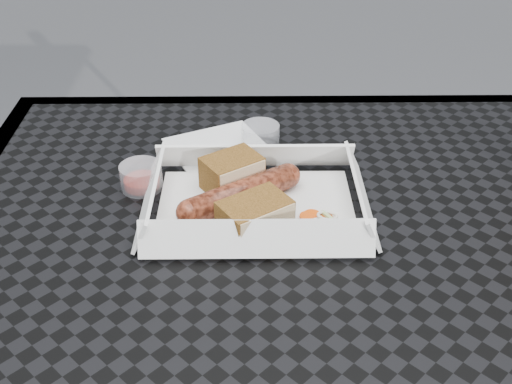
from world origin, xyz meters
TOP-DOWN VIEW (x-y plane):
  - patio_table at (0.00, 0.00)m, footprint 0.80×0.80m
  - food_tray at (-0.05, 0.10)m, footprint 0.22×0.15m
  - bratwurst at (-0.06, 0.10)m, footprint 0.14×0.10m
  - bread_near at (-0.07, 0.14)m, footprint 0.08×0.07m
  - bread_far at (-0.05, 0.06)m, footprint 0.09×0.08m
  - veg_garnish at (0.03, 0.06)m, footprint 0.03×0.03m
  - napkin at (-0.09, 0.24)m, footprint 0.16×0.16m
  - condiment_cup_sauce at (-0.18, 0.15)m, footprint 0.05×0.05m
  - condiment_cup_empty at (-0.04, 0.25)m, footprint 0.05×0.05m

SIDE VIEW (x-z plane):
  - patio_table at x=0.00m, z-range 0.30..1.04m
  - napkin at x=-0.09m, z-range 0.74..0.75m
  - food_tray at x=-0.05m, z-range 0.74..0.75m
  - veg_garnish at x=0.03m, z-range 0.75..0.75m
  - condiment_cup_sauce at x=-0.18m, z-range 0.74..0.78m
  - condiment_cup_empty at x=-0.04m, z-range 0.74..0.78m
  - bratwurst at x=-0.06m, z-range 0.75..0.78m
  - bread_far at x=-0.05m, z-range 0.75..0.79m
  - bread_near at x=-0.07m, z-range 0.75..0.79m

